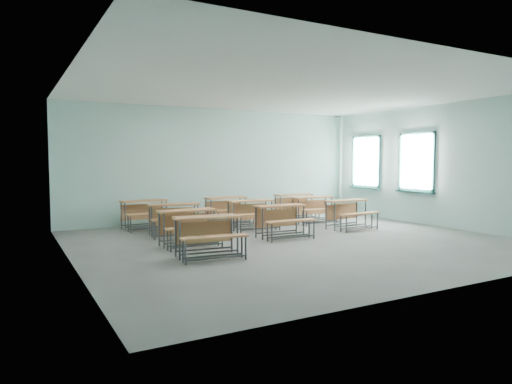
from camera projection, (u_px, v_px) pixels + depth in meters
room at (299, 167)px, 9.72m from camera, size 9.04×8.04×3.24m
desk_unit_r0c0 at (208, 230)px, 8.14m from camera, size 1.24×0.90×0.73m
desk_unit_r1c0 at (189, 222)px, 9.24m from camera, size 1.17×0.79×0.73m
desk_unit_r1c1 at (283, 216)px, 10.21m from camera, size 1.18×0.81×0.73m
desk_unit_r1c2 at (349, 210)px, 11.52m from camera, size 1.23×0.87×0.73m
desk_unit_r2c0 at (175, 214)px, 10.51m from camera, size 1.25×0.92×0.73m
desk_unit_r2c1 at (252, 210)px, 11.44m from camera, size 1.18×0.81×0.73m
desk_unit_r2c2 at (315, 205)px, 12.55m from camera, size 1.22×0.85×0.73m
desk_unit_r3c0 at (146, 210)px, 11.48m from camera, size 1.23×0.87×0.73m
desk_unit_r3c1 at (228, 206)px, 12.42m from camera, size 1.21×0.85×0.73m
desk_unit_r3c2 at (296, 202)px, 13.49m from camera, size 1.22×0.86×0.73m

